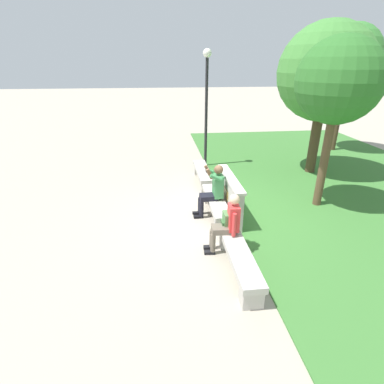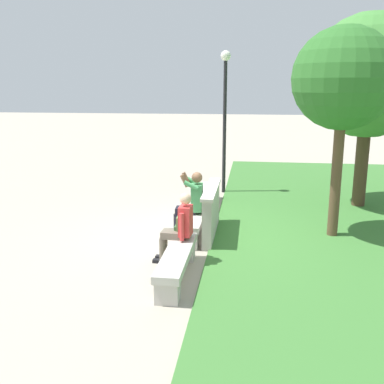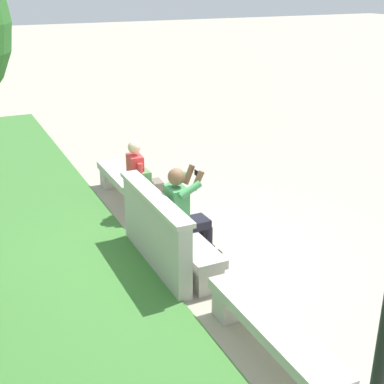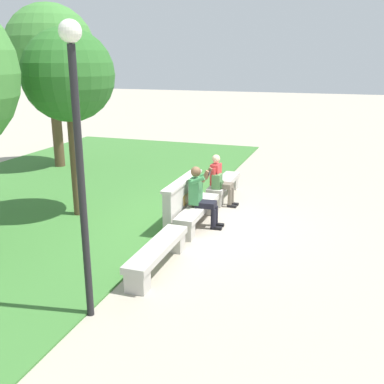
# 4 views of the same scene
# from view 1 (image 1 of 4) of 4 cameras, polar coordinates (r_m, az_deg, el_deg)

# --- Properties ---
(ground_plane) EXTENTS (80.00, 80.00, 0.00)m
(ground_plane) POSITION_cam_1_polar(r_m,az_deg,el_deg) (7.62, 4.50, -4.39)
(ground_plane) COLOR #A89E8C
(grass_strip) EXTENTS (18.44, 8.00, 0.03)m
(grass_strip) POSITION_cam_1_polar(r_m,az_deg,el_deg) (9.43, 31.66, -2.25)
(grass_strip) COLOR #3D7533
(grass_strip) RESTS_ON ground
(bench_main) EXTENTS (1.98, 0.40, 0.45)m
(bench_main) POSITION_cam_1_polar(r_m,az_deg,el_deg) (9.51, 2.07, 3.50)
(bench_main) COLOR #B7B2A8
(bench_main) RESTS_ON ground
(bench_near) EXTENTS (1.98, 0.40, 0.45)m
(bench_near) POSITION_cam_1_polar(r_m,az_deg,el_deg) (7.48, 4.57, -2.36)
(bench_near) COLOR #B7B2A8
(bench_near) RESTS_ON ground
(bench_mid) EXTENTS (1.98, 0.40, 0.45)m
(bench_mid) POSITION_cam_1_polar(r_m,az_deg,el_deg) (5.62, 8.89, -12.30)
(bench_mid) COLOR #B7B2A8
(bench_mid) RESTS_ON ground
(backrest_wall_with_plaque) EXTENTS (1.96, 0.24, 1.01)m
(backrest_wall_with_plaque) POSITION_cam_1_polar(r_m,az_deg,el_deg) (7.46, 7.18, -0.74)
(backrest_wall_with_plaque) COLOR #B7B2A8
(backrest_wall_with_plaque) RESTS_ON ground
(person_photographer) EXTENTS (0.48, 0.73, 1.32)m
(person_photographer) POSITION_cam_1_polar(r_m,az_deg,el_deg) (7.30, 4.06, 0.72)
(person_photographer) COLOR black
(person_photographer) RESTS_ON ground
(person_distant) EXTENTS (0.48, 0.69, 1.26)m
(person_distant) POSITION_cam_1_polar(r_m,az_deg,el_deg) (5.95, 6.84, -5.69)
(person_distant) COLOR black
(person_distant) RESTS_ON ground
(backpack) EXTENTS (0.28, 0.24, 0.43)m
(backpack) POSITION_cam_1_polar(r_m,az_deg,el_deg) (6.08, 6.85, -5.52)
(backpack) COLOR #4C7F47
(backpack) RESTS_ON bench_mid
(tree_behind_wall) EXTENTS (2.29, 2.29, 4.95)m
(tree_behind_wall) POSITION_cam_1_polar(r_m,az_deg,el_deg) (14.14, 27.91, 22.01)
(tree_behind_wall) COLOR #4C3826
(tree_behind_wall) RESTS_ON ground
(tree_left_background) EXTENTS (1.98, 1.98, 4.15)m
(tree_left_background) POSITION_cam_1_polar(r_m,az_deg,el_deg) (8.04, 26.18, 18.29)
(tree_left_background) COLOR brown
(tree_left_background) RESTS_ON ground
(tree_far_back) EXTENTS (2.97, 2.97, 4.74)m
(tree_far_back) POSITION_cam_1_polar(r_m,az_deg,el_deg) (10.75, 24.13, 19.96)
(tree_far_back) COLOR #4C3826
(tree_far_back) RESTS_ON ground
(lamp_post) EXTENTS (0.28, 0.28, 3.96)m
(lamp_post) POSITION_cam_1_polar(r_m,az_deg,el_deg) (10.65, 2.79, 18.27)
(lamp_post) COLOR black
(lamp_post) RESTS_ON ground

